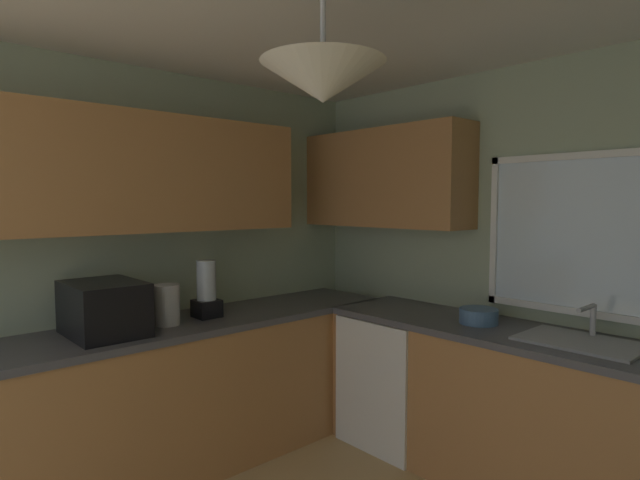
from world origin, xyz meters
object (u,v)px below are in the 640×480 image
object	(u,v)px
microwave	(104,308)
kettle	(167,305)
dishwasher	(398,378)
sink_assembly	(581,341)
bowl	(479,316)
blender_appliance	(207,292)

from	to	relation	value
microwave	kettle	bearing A→B (deg)	86.78
dishwasher	sink_assembly	bearing A→B (deg)	1.81
microwave	bowl	size ratio (longest dim) A/B	2.13
bowl	blender_appliance	distance (m)	1.67
kettle	dishwasher	bearing A→B (deg)	64.76
microwave	dishwasher	bearing A→B (deg)	68.92
bowl	blender_appliance	xyz separation A→B (m)	(-1.24, -1.11, 0.12)
bowl	blender_appliance	world-z (taller)	blender_appliance
microwave	blender_appliance	world-z (taller)	blender_appliance
dishwasher	sink_assembly	xyz separation A→B (m)	(1.16, 0.04, 0.49)
microwave	sink_assembly	world-z (taller)	microwave
sink_assembly	blender_appliance	size ratio (longest dim) A/B	1.59
dishwasher	sink_assembly	size ratio (longest dim) A/B	1.50
kettle	bowl	bearing A→B (deg)	48.65
blender_appliance	bowl	bearing A→B (deg)	41.87
dishwasher	microwave	xyz separation A→B (m)	(-0.66, -1.71, 0.62)
dishwasher	bowl	size ratio (longest dim) A/B	3.83
bowl	sink_assembly	bearing A→B (deg)	0.67
dishwasher	microwave	distance (m)	1.94
kettle	bowl	distance (m)	1.85
sink_assembly	bowl	distance (m)	0.58
dishwasher	blender_appliance	bearing A→B (deg)	-121.37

